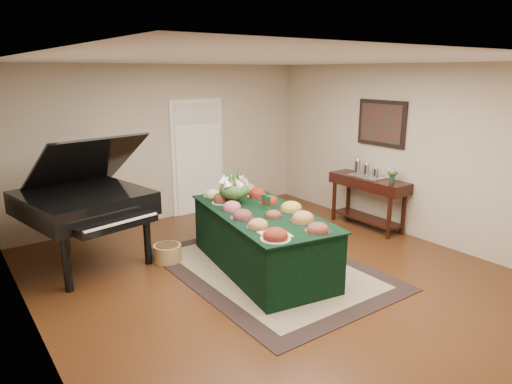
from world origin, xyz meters
TOP-DOWN VIEW (x-y plane):
  - ground at (0.00, 0.00)m, footprint 6.00×6.00m
  - area_rug at (0.10, 0.12)m, footprint 2.27×3.17m
  - kitchen_doorway at (0.60, 2.97)m, footprint 1.05×0.07m
  - buffet_table at (0.02, 0.21)m, footprint 1.47×2.49m
  - food_platters at (0.02, 0.18)m, footprint 1.27×2.30m
  - cutting_board at (-0.38, -0.58)m, footprint 0.35×0.35m
  - green_goblets at (0.18, 0.31)m, footprint 0.09×0.20m
  - floral_centerpiece at (-0.05, 0.75)m, footprint 0.43×0.43m
  - grand_piano at (-1.81, 1.73)m, footprint 1.76×1.96m
  - wicker_basket at (-0.90, 1.16)m, footprint 0.38×0.38m
  - mahogany_sideboard at (2.50, 0.53)m, footprint 0.45×1.42m
  - tea_service at (2.50, 0.61)m, footprint 0.34×0.58m
  - pink_bouquet at (2.50, 0.07)m, footprint 0.19×0.19m
  - wall_painting at (2.72, 0.53)m, footprint 0.05×0.95m

SIDE VIEW (x-z plane):
  - ground at x=0.00m, z-range 0.00..0.00m
  - area_rug at x=0.10m, z-range 0.00..0.01m
  - wicker_basket at x=-0.90m, z-range 0.00..0.24m
  - buffet_table at x=0.02m, z-range 0.00..0.80m
  - mahogany_sideboard at x=2.50m, z-range 0.24..1.10m
  - cutting_board at x=-0.38m, z-range 0.79..0.88m
  - food_platters at x=0.02m, z-range 0.78..0.90m
  - green_goblets at x=0.18m, z-range 0.80..0.98m
  - grand_piano at x=-1.81m, z-range 0.00..1.78m
  - tea_service at x=2.50m, z-range 0.83..1.13m
  - kitchen_doorway at x=0.60m, z-range -0.03..2.07m
  - pink_bouquet at x=2.50m, z-range 0.90..1.15m
  - floral_centerpiece at x=-0.05m, z-range 0.84..1.26m
  - wall_painting at x=2.72m, z-range 1.38..2.12m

